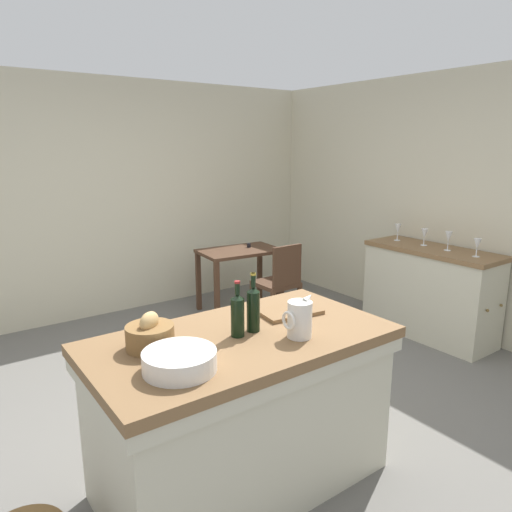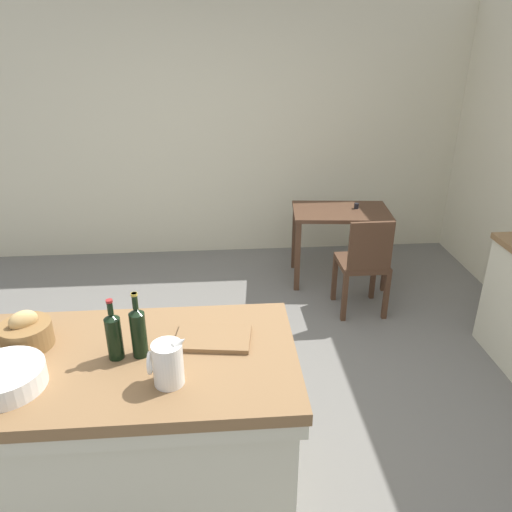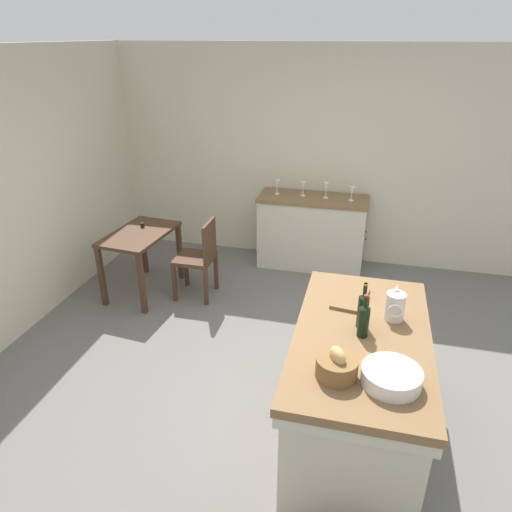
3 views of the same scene
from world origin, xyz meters
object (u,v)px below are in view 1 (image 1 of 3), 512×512
object	(u,v)px
wine_glass_far_left	(477,244)
wine_bottle_dark	(253,308)
wash_bowl	(180,361)
wine_glass_left	(449,237)
pitcher	(299,319)
island_table	(242,405)
wine_glass_middle	(424,234)
side_cabinet	(430,292)
wooden_chair	(279,282)
cutting_board	(289,311)
wine_glass_right	(398,229)
writing_desk	(240,259)
wine_bottle_amber	(238,314)
bread_basket	(150,335)

from	to	relation	value
wine_glass_far_left	wine_bottle_dark	bearing A→B (deg)	-174.96
wash_bowl	wine_glass_left	size ratio (longest dim) A/B	1.81
pitcher	wine_glass_left	xyz separation A→B (m)	(2.52, 0.74, 0.03)
island_table	wine_glass_middle	world-z (taller)	wine_glass_middle
island_table	side_cabinet	xyz separation A→B (m)	(2.74, 0.69, -0.03)
pitcher	side_cabinet	bearing A→B (deg)	19.48
wine_bottle_dark	side_cabinet	bearing A→B (deg)	14.31
island_table	wooden_chair	distance (m)	2.44
island_table	wine_bottle_dark	xyz separation A→B (m)	(0.09, 0.01, 0.55)
cutting_board	wine_glass_right	size ratio (longest dim) A/B	2.04
wash_bowl	wine_glass_right	distance (m)	3.47
side_cabinet	writing_desk	size ratio (longest dim) A/B	1.40
wash_bowl	wine_glass_far_left	bearing A→B (deg)	7.48
island_table	wine_bottle_amber	size ratio (longest dim) A/B	5.35
writing_desk	wash_bowl	bearing A→B (deg)	-128.55
writing_desk	wine_glass_middle	size ratio (longest dim) A/B	5.57
island_table	wine_glass_left	size ratio (longest dim) A/B	8.76
pitcher	wash_bowl	distance (m)	0.69
wine_bottle_amber	bread_basket	bearing A→B (deg)	163.81
cutting_board	wash_bowl	bearing A→B (deg)	-162.26
cutting_board	side_cabinet	bearing A→B (deg)	14.10
writing_desk	wooden_chair	size ratio (longest dim) A/B	1.06
wash_bowl	wine_bottle_amber	bearing A→B (deg)	22.17
wash_bowl	wine_bottle_dark	xyz separation A→B (m)	(0.54, 0.18, 0.09)
island_table	wine_glass_far_left	distance (m)	2.79
island_table	wooden_chair	xyz separation A→B (m)	(1.68, 1.77, -0.00)
side_cabinet	wine_bottle_amber	world-z (taller)	wine_bottle_amber
pitcher	wooden_chair	bearing A→B (deg)	53.68
wash_bowl	wine_glass_right	bearing A→B (deg)	22.22
wooden_chair	wine_glass_far_left	xyz separation A→B (m)	(1.05, -1.52, 0.53)
wooden_chair	cutting_board	size ratio (longest dim) A/B	2.49
side_cabinet	wine_glass_far_left	world-z (taller)	wine_glass_far_left
island_table	wooden_chair	world-z (taller)	island_table
cutting_board	wine_glass_middle	xyz separation A→B (m)	(2.35, 0.72, 0.11)
cutting_board	wine_glass_right	world-z (taller)	wine_glass_right
bread_basket	wine_bottle_dark	bearing A→B (deg)	-12.11
wooden_chair	bread_basket	size ratio (longest dim) A/B	3.72
wine_bottle_amber	wine_glass_far_left	size ratio (longest dim) A/B	1.81
wine_glass_middle	writing_desk	bearing A→B (deg)	125.60
bread_basket	wine_bottle_dark	distance (m)	0.56
writing_desk	cutting_board	bearing A→B (deg)	-117.34
island_table	wine_glass_far_left	xyz separation A→B (m)	(2.72, 0.25, 0.53)
island_table	writing_desk	distance (m)	2.92
island_table	cutting_board	size ratio (longest dim) A/B	4.52
wine_bottle_amber	island_table	bearing A→B (deg)	-7.93
wooden_chair	wine_bottle_dark	world-z (taller)	wine_bottle_dark
side_cabinet	wine_bottle_amber	xyz separation A→B (m)	(-2.76, -0.69, 0.57)
side_cabinet	bread_basket	distance (m)	3.29
bread_basket	wine_glass_far_left	distance (m)	3.19
wine_glass_left	wine_glass_right	distance (m)	0.59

